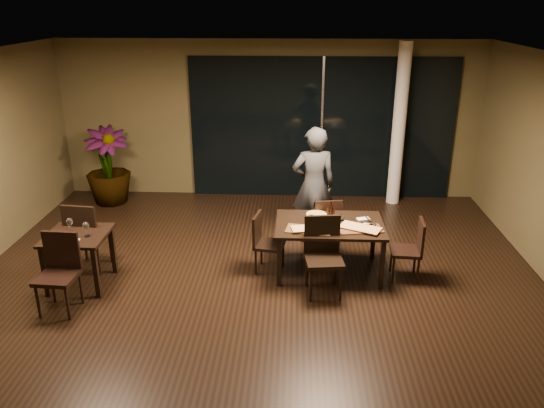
{
  "coord_description": "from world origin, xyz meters",
  "views": [
    {
      "loc": [
        0.49,
        -6.01,
        3.7
      ],
      "look_at": [
        0.19,
        0.75,
        1.05
      ],
      "focal_mm": 35.0,
      "sensor_mm": 36.0,
      "label": 1
    }
  ],
  "objects_px": {
    "diner": "(313,185)",
    "bottle_c": "(331,211)",
    "chair_side_near": "(59,268)",
    "potted_plant": "(108,166)",
    "chair_side_far": "(86,233)",
    "chair_main_far": "(326,223)",
    "chair_main_near": "(323,251)",
    "side_table": "(78,243)",
    "main_table": "(330,229)",
    "chair_main_right": "(412,247)",
    "bottle_a": "(329,213)",
    "bottle_b": "(332,214)",
    "chair_main_left": "(264,240)"
  },
  "relations": [
    {
      "from": "diner",
      "to": "main_table",
      "type": "bearing_deg",
      "value": 92.53
    },
    {
      "from": "main_table",
      "to": "chair_main_far",
      "type": "distance_m",
      "value": 0.63
    },
    {
      "from": "chair_main_right",
      "to": "diner",
      "type": "bearing_deg",
      "value": -127.81
    },
    {
      "from": "side_table",
      "to": "chair_side_near",
      "type": "relative_size",
      "value": 0.8
    },
    {
      "from": "chair_main_near",
      "to": "chair_side_far",
      "type": "relative_size",
      "value": 0.99
    },
    {
      "from": "chair_side_near",
      "to": "bottle_c",
      "type": "relative_size",
      "value": 3.38
    },
    {
      "from": "chair_main_far",
      "to": "bottle_b",
      "type": "xyz_separation_m",
      "value": [
        0.04,
        -0.57,
        0.38
      ]
    },
    {
      "from": "chair_main_right",
      "to": "chair_side_far",
      "type": "bearing_deg",
      "value": -86.06
    },
    {
      "from": "chair_main_far",
      "to": "chair_side_near",
      "type": "height_order",
      "value": "chair_side_near"
    },
    {
      "from": "side_table",
      "to": "potted_plant",
      "type": "bearing_deg",
      "value": 101.38
    },
    {
      "from": "main_table",
      "to": "diner",
      "type": "relative_size",
      "value": 0.8
    },
    {
      "from": "chair_main_far",
      "to": "chair_side_far",
      "type": "relative_size",
      "value": 0.86
    },
    {
      "from": "chair_main_near",
      "to": "diner",
      "type": "relative_size",
      "value": 0.55
    },
    {
      "from": "diner",
      "to": "potted_plant",
      "type": "distance_m",
      "value": 4.12
    },
    {
      "from": "bottle_a",
      "to": "chair_main_near",
      "type": "bearing_deg",
      "value": -100.52
    },
    {
      "from": "main_table",
      "to": "chair_main_right",
      "type": "xyz_separation_m",
      "value": [
        1.13,
        -0.15,
        -0.19
      ]
    },
    {
      "from": "bottle_a",
      "to": "chair_main_far",
      "type": "bearing_deg",
      "value": 89.64
    },
    {
      "from": "chair_main_near",
      "to": "diner",
      "type": "xyz_separation_m",
      "value": [
        -0.09,
        1.58,
        0.36
      ]
    },
    {
      "from": "side_table",
      "to": "main_table",
      "type": "bearing_deg",
      "value": 8.37
    },
    {
      "from": "potted_plant",
      "to": "bottle_c",
      "type": "xyz_separation_m",
      "value": [
        4.03,
        -2.49,
        0.17
      ]
    },
    {
      "from": "bottle_a",
      "to": "bottle_b",
      "type": "bearing_deg",
      "value": 15.0
    },
    {
      "from": "chair_main_left",
      "to": "chair_main_right",
      "type": "bearing_deg",
      "value": -83.2
    },
    {
      "from": "chair_side_far",
      "to": "bottle_b",
      "type": "bearing_deg",
      "value": -171.5
    },
    {
      "from": "bottle_c",
      "to": "diner",
      "type": "bearing_deg",
      "value": 102.48
    },
    {
      "from": "chair_side_far",
      "to": "potted_plant",
      "type": "height_order",
      "value": "potted_plant"
    },
    {
      "from": "chair_main_far",
      "to": "chair_main_near",
      "type": "relative_size",
      "value": 0.87
    },
    {
      "from": "chair_side_far",
      "to": "chair_main_far",
      "type": "bearing_deg",
      "value": -162.16
    },
    {
      "from": "chair_main_far",
      "to": "diner",
      "type": "bearing_deg",
      "value": -76.45
    },
    {
      "from": "chair_main_far",
      "to": "bottle_a",
      "type": "relative_size",
      "value": 3.12
    },
    {
      "from": "diner",
      "to": "bottle_b",
      "type": "xyz_separation_m",
      "value": [
        0.24,
        -1.02,
        -0.06
      ]
    },
    {
      "from": "main_table",
      "to": "bottle_c",
      "type": "relative_size",
      "value": 5.07
    },
    {
      "from": "chair_side_far",
      "to": "main_table",
      "type": "bearing_deg",
      "value": -172.14
    },
    {
      "from": "chair_main_right",
      "to": "bottle_a",
      "type": "bearing_deg",
      "value": -94.27
    },
    {
      "from": "potted_plant",
      "to": "bottle_c",
      "type": "relative_size",
      "value": 4.93
    },
    {
      "from": "main_table",
      "to": "chair_main_far",
      "type": "xyz_separation_m",
      "value": [
        -0.01,
        0.61,
        -0.17
      ]
    },
    {
      "from": "chair_main_left",
      "to": "potted_plant",
      "type": "xyz_separation_m",
      "value": [
        -3.11,
        2.59,
        0.25
      ]
    },
    {
      "from": "chair_main_right",
      "to": "chair_main_far",
      "type": "bearing_deg",
      "value": -119.12
    },
    {
      "from": "bottle_b",
      "to": "main_table",
      "type": "bearing_deg",
      "value": -130.67
    },
    {
      "from": "chair_main_right",
      "to": "bottle_c",
      "type": "bearing_deg",
      "value": -97.96
    },
    {
      "from": "chair_main_left",
      "to": "diner",
      "type": "relative_size",
      "value": 0.46
    },
    {
      "from": "bottle_a",
      "to": "bottle_c",
      "type": "bearing_deg",
      "value": 72.73
    },
    {
      "from": "side_table",
      "to": "bottle_c",
      "type": "bearing_deg",
      "value": 9.97
    },
    {
      "from": "diner",
      "to": "bottle_c",
      "type": "xyz_separation_m",
      "value": [
        0.21,
        -0.96,
        -0.04
      ]
    },
    {
      "from": "chair_side_near",
      "to": "potted_plant",
      "type": "relative_size",
      "value": 0.68
    },
    {
      "from": "chair_side_far",
      "to": "potted_plant",
      "type": "xyz_separation_m",
      "value": [
        -0.58,
        2.7,
        0.14
      ]
    },
    {
      "from": "chair_main_far",
      "to": "bottle_c",
      "type": "bearing_deg",
      "value": 82.47
    },
    {
      "from": "side_table",
      "to": "diner",
      "type": "height_order",
      "value": "diner"
    },
    {
      "from": "chair_main_right",
      "to": "bottle_c",
      "type": "xyz_separation_m",
      "value": [
        -1.12,
        0.24,
        0.41
      ]
    },
    {
      "from": "chair_side_near",
      "to": "chair_main_near",
      "type": "bearing_deg",
      "value": 13.12
    },
    {
      "from": "chair_side_far",
      "to": "potted_plant",
      "type": "bearing_deg",
      "value": -71.91
    }
  ]
}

